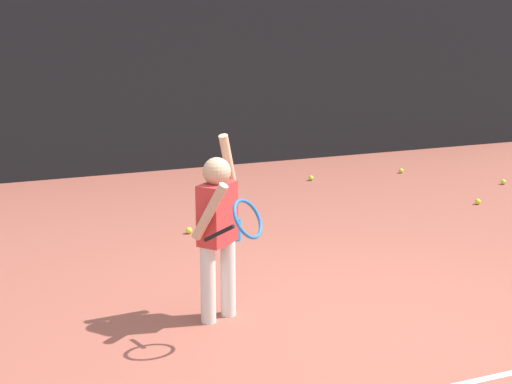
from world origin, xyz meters
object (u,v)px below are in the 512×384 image
Objects in this scene: tennis_player at (219,224)px; tennis_ball_6 at (311,178)px; tennis_ball_5 at (503,182)px; water_bottle at (238,230)px; tennis_ball_3 at (478,202)px; tennis_ball_4 at (401,171)px; tennis_ball_1 at (189,231)px.

tennis_ball_6 is (2.61, 3.81, -0.69)m from tennis_player.
water_bottle is at bearing -166.80° from tennis_ball_5.
tennis_ball_3 is (3.08, 0.24, -0.08)m from water_bottle.
tennis_player is 4.40m from tennis_ball_3.
tennis_ball_5 is (4.03, 0.95, -0.08)m from water_bottle.
tennis_player is 4.67m from tennis_ball_6.
water_bottle is 3.09m from tennis_ball_3.
tennis_ball_4 is at bearing 86.77° from tennis_ball_3.
tennis_player reaches higher than tennis_ball_1.
tennis_ball_4 is (3.18, 2.02, -0.08)m from water_bottle.
tennis_ball_5 is at bearing -10.27° from tennis_player.
tennis_ball_1 and tennis_ball_4 have the same top height.
tennis_ball_3 is 1.00× the size of tennis_ball_4.
tennis_ball_1 is at bearing -142.48° from tennis_ball_6.
tennis_ball_6 is (1.82, 2.08, -0.08)m from water_bottle.
water_bottle is at bearing -46.28° from tennis_ball_1.
water_bottle is at bearing -175.45° from tennis_ball_3.
tennis_ball_6 is at bearing 124.33° from tennis_ball_3.
tennis_player is 5.50m from tennis_ball_4.
tennis_ball_6 is (-1.26, 1.84, 0.00)m from tennis_ball_3.
water_bottle reaches higher than tennis_ball_1.
tennis_ball_3 is at bearing -55.67° from tennis_ball_6.
tennis_player is 20.46× the size of tennis_ball_5.
tennis_ball_3 and tennis_ball_5 have the same top height.
tennis_ball_6 is at bearing 177.39° from tennis_ball_4.
tennis_ball_6 is (-1.36, 0.06, 0.00)m from tennis_ball_4.
tennis_ball_4 is 1.37m from tennis_ball_5.
tennis_player reaches higher than water_bottle.
tennis_ball_1 is (-0.38, 0.39, -0.08)m from water_bottle.
tennis_player is 2.00m from water_bottle.
tennis_ball_3 is 1.00× the size of tennis_ball_5.
tennis_player reaches higher than tennis_ball_3.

